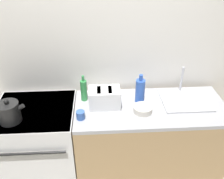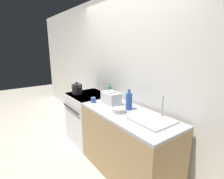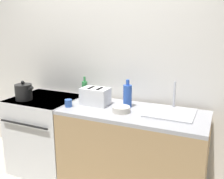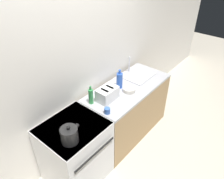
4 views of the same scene
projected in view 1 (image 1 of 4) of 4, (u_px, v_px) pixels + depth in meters
The scene contains 10 objects.
wall_back at pixel (95, 52), 2.46m from camera, with size 8.00×0.05×2.60m.
stove at pixel (41, 144), 2.54m from camera, with size 0.74×0.70×0.90m.
counter_block at pixel (148, 141), 2.60m from camera, with size 1.44×0.65×0.90m.
kettle at pixel (9, 112), 2.13m from camera, with size 0.24×0.19×0.22m.
toaster at pixel (105, 98), 2.32m from camera, with size 0.29×0.19×0.18m.
sink_tray at pixel (185, 99), 2.45m from camera, with size 0.46×0.41×0.28m.
bottle_blue at pixel (140, 90), 2.37m from camera, with size 0.09×0.09×0.29m.
bottle_green at pixel (84, 90), 2.40m from camera, with size 0.06×0.06×0.27m.
cup_blue at pixel (80, 115), 2.18m from camera, with size 0.08×0.08×0.08m.
bowl at pixel (143, 109), 2.27m from camera, with size 0.17×0.17×0.06m.
Camera 1 is at (0.03, -1.58, 2.27)m, focal length 40.00 mm.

